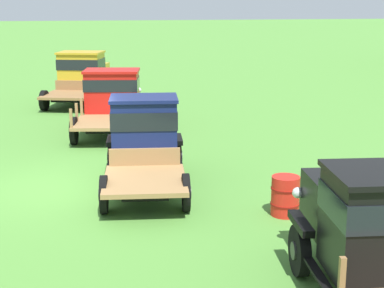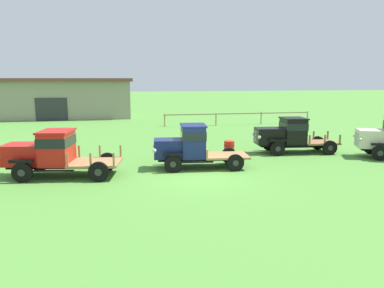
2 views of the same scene
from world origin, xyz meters
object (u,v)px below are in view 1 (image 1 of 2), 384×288
Objects in this scene: vintage_truck_far_side at (374,230)px; oil_drum_beside_row at (285,196)px; vintage_truck_foreground_near at (83,75)px; vintage_truck_second_in_line at (113,97)px; vintage_truck_midrow_center at (144,138)px.

vintage_truck_far_side is 3.72m from oil_drum_beside_row.
oil_drum_beside_row is at bearing 14.47° from vintage_truck_foreground_near.
vintage_truck_foreground_near is 1.02× the size of vintage_truck_second_in_line.
vintage_truck_far_side is at bearing 13.12° from vintage_truck_second_in_line.
vintage_truck_midrow_center reaches higher than oil_drum_beside_row.
vintage_truck_far_side is at bearing 22.20° from vintage_truck_midrow_center.
vintage_truck_foreground_near is 15.72m from oil_drum_beside_row.
vintage_truck_far_side is (18.86, 3.95, -0.05)m from vintage_truck_foreground_near.
vintage_truck_midrow_center reaches higher than vintage_truck_second_in_line.
oil_drum_beside_row is (15.20, 3.92, -0.75)m from vintage_truck_foreground_near.
vintage_truck_far_side is at bearing 0.40° from oil_drum_beside_row.
vintage_truck_midrow_center is 5.76× the size of oil_drum_beside_row.
vintage_truck_second_in_line is 1.06× the size of vintage_truck_far_side.
vintage_truck_midrow_center is at bearing 3.24° from vintage_truck_second_in_line.
vintage_truck_midrow_center is at bearing -137.04° from oil_drum_beside_row.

